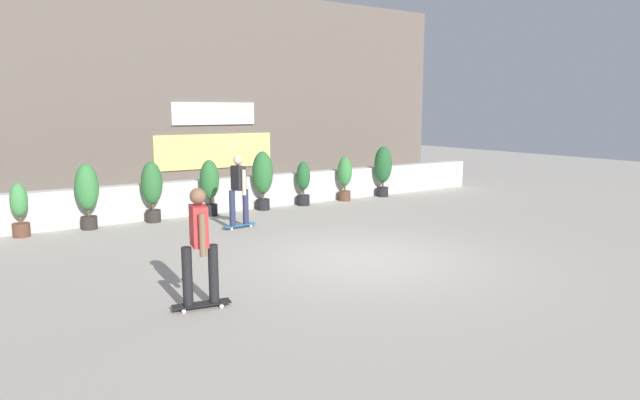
% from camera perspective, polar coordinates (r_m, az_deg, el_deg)
% --- Properties ---
extents(ground_plane, '(48.00, 48.00, 0.00)m').
position_cam_1_polar(ground_plane, '(10.40, 4.60, -6.02)').
color(ground_plane, '#A8A093').
extents(planter_wall, '(18.00, 0.40, 0.90)m').
position_cam_1_polar(planter_wall, '(15.37, -9.32, 0.61)').
color(planter_wall, beige).
rests_on(planter_wall, ground).
extents(building_backdrop, '(20.00, 2.08, 6.50)m').
position_cam_1_polar(building_backdrop, '(18.92, -14.63, 10.55)').
color(building_backdrop, '#60564C').
rests_on(building_backdrop, ground).
extents(potted_plant_0, '(0.36, 0.36, 1.18)m').
position_cam_1_polar(potted_plant_0, '(13.63, -28.45, -0.79)').
color(potted_plant_0, brown).
rests_on(potted_plant_0, ground).
extents(potted_plant_1, '(0.52, 0.52, 1.51)m').
position_cam_1_polar(potted_plant_1, '(13.77, -22.78, 0.82)').
color(potted_plant_1, '#2D2823').
rests_on(potted_plant_1, ground).
extents(potted_plant_2, '(0.51, 0.51, 1.49)m').
position_cam_1_polar(potted_plant_2, '(14.12, -16.85, 1.26)').
color(potted_plant_2, '#2D2823').
rests_on(potted_plant_2, ground).
extents(potted_plant_3, '(0.49, 0.49, 1.45)m').
position_cam_1_polar(potted_plant_3, '(14.62, -11.25, 1.65)').
color(potted_plant_3, black).
rests_on(potted_plant_3, ground).
extents(potted_plant_4, '(0.57, 0.57, 1.61)m').
position_cam_1_polar(potted_plant_4, '(15.25, -5.90, 2.50)').
color(potted_plant_4, black).
rests_on(potted_plant_4, ground).
extents(potted_plant_5, '(0.40, 0.40, 1.26)m').
position_cam_1_polar(potted_plant_5, '(15.93, -1.72, 1.91)').
color(potted_plant_5, black).
rests_on(potted_plant_5, ground).
extents(potted_plant_6, '(0.43, 0.43, 1.33)m').
position_cam_1_polar(potted_plant_6, '(16.73, 2.56, 2.46)').
color(potted_plant_6, brown).
rests_on(potted_plant_6, ground).
extents(potted_plant_7, '(0.55, 0.55, 1.58)m').
position_cam_1_polar(potted_plant_7, '(17.63, 6.49, 3.35)').
color(potted_plant_7, black).
rests_on(potted_plant_7, ground).
extents(skater_far_left, '(0.82, 0.56, 1.70)m').
position_cam_1_polar(skater_far_left, '(12.96, -8.35, 1.22)').
color(skater_far_left, '#266699').
rests_on(skater_far_left, ground).
extents(skater_far_right, '(0.82, 0.55, 1.70)m').
position_cam_1_polar(skater_far_right, '(7.78, -12.27, -4.30)').
color(skater_far_right, black).
rests_on(skater_far_right, ground).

